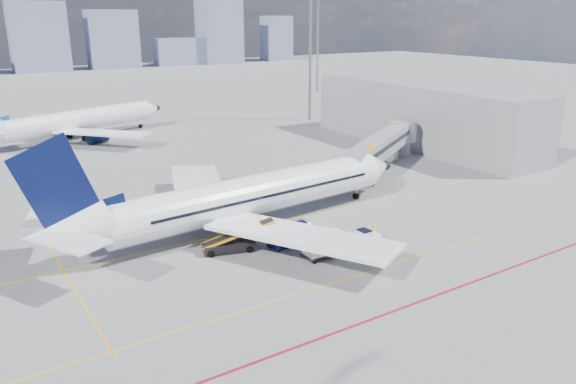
% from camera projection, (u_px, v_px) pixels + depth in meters
% --- Properties ---
extents(ground, '(420.00, 420.00, 0.00)m').
position_uv_depth(ground, '(313.00, 251.00, 51.00)').
color(ground, gray).
rests_on(ground, ground).
extents(apron_markings, '(90.00, 35.12, 0.01)m').
position_uv_depth(apron_markings, '(334.00, 268.00, 47.57)').
color(apron_markings, '#FFAF0D').
rests_on(apron_markings, ground).
extents(jet_bridge, '(23.55, 15.78, 6.30)m').
position_uv_depth(jet_bridge, '(383.00, 145.00, 75.56)').
color(jet_bridge, gray).
rests_on(jet_bridge, ground).
extents(terminal_block, '(10.00, 42.00, 10.00)m').
position_uv_depth(terminal_block, '(422.00, 115.00, 90.95)').
color(terminal_block, gray).
rests_on(terminal_block, ground).
extents(floodlight_mast_ne, '(3.20, 0.61, 25.45)m').
position_uv_depth(floodlight_mast_ne, '(310.00, 51.00, 110.56)').
color(floodlight_mast_ne, gray).
rests_on(floodlight_mast_ne, ground).
extents(floodlight_mast_far, '(3.20, 0.61, 25.45)m').
position_uv_depth(floodlight_mast_far, '(318.00, 41.00, 152.54)').
color(floodlight_mast_far, gray).
rests_on(floodlight_mast_far, ground).
extents(main_aircraft, '(41.66, 36.26, 12.16)m').
position_uv_depth(main_aircraft, '(241.00, 199.00, 55.33)').
color(main_aircraft, white).
rests_on(main_aircraft, ground).
extents(second_aircraft, '(35.79, 30.46, 10.87)m').
position_uv_depth(second_aircraft, '(72.00, 122.00, 94.74)').
color(second_aircraft, white).
rests_on(second_aircraft, ground).
extents(baggage_tug, '(2.45, 1.49, 1.69)m').
position_uv_depth(baggage_tug, '(367.00, 238.00, 51.88)').
color(baggage_tug, white).
rests_on(baggage_tug, ground).
extents(cargo_dolly, '(3.97, 1.79, 2.17)m').
position_uv_depth(cargo_dolly, '(324.00, 244.00, 49.52)').
color(cargo_dolly, black).
rests_on(cargo_dolly, ground).
extents(belt_loader, '(6.77, 3.25, 2.72)m').
position_uv_depth(belt_loader, '(230.00, 244.00, 50.83)').
color(belt_loader, black).
rests_on(belt_loader, ground).
extents(ramp_worker, '(0.49, 0.68, 1.76)m').
position_uv_depth(ramp_worker, '(374.00, 233.00, 53.01)').
color(ramp_worker, yellow).
rests_on(ramp_worker, ground).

